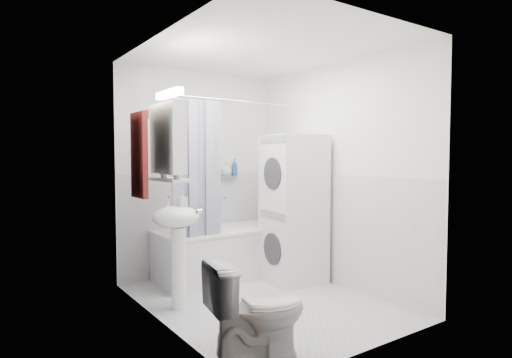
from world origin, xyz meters
TOP-DOWN VIEW (x-y plane):
  - floor at (0.00, 0.00)m, footprint 2.60×2.60m
  - room_walls at (0.00, 0.00)m, footprint 2.60×2.60m
  - wainscot at (0.00, 0.29)m, footprint 1.98×2.58m
  - door at (-0.95, -0.55)m, footprint 0.05×2.00m
  - bathtub at (0.09, 0.92)m, footprint 1.50×0.71m
  - tub_spout at (0.29, 1.25)m, footprint 0.04×0.12m
  - curtain_rod at (0.09, 0.62)m, footprint 1.68×0.02m
  - shower_curtain at (-0.37, 0.62)m, footprint 0.55×0.02m
  - sink at (-0.75, 0.28)m, footprint 0.44×0.37m
  - medicine_cabinet at (-0.90, 0.10)m, footprint 0.13×0.50m
  - shelf at (-0.89, 0.10)m, footprint 0.18×0.54m
  - shower_caddy at (0.34, 1.24)m, footprint 0.22×0.06m
  - towel at (-0.94, 0.72)m, footprint 0.07×0.35m
  - washer_dryer at (0.68, 0.34)m, footprint 0.64×0.63m
  - toilet at (-0.72, -0.96)m, footprint 0.76×0.52m
  - soap_pump at (-0.71, 0.25)m, footprint 0.08×0.17m
  - shelf_bottle at (-0.89, -0.05)m, footprint 0.07×0.18m
  - shelf_cup at (-0.89, 0.22)m, footprint 0.10×0.09m
  - shampoo_a at (0.35, 1.24)m, footprint 0.13×0.17m
  - shampoo_b at (0.47, 1.24)m, footprint 0.08×0.21m

SIDE VIEW (x-z plane):
  - floor at x=0.00m, z-range 0.00..0.00m
  - bathtub at x=0.09m, z-range 0.03..0.60m
  - toilet at x=-0.72m, z-range 0.00..0.68m
  - wainscot at x=0.00m, z-range -0.69..1.89m
  - sink at x=-0.75m, z-range 0.18..1.22m
  - washer_dryer at x=0.68m, z-range 0.00..1.63m
  - tub_spout at x=0.29m, z-range 0.87..0.91m
  - soap_pump at x=-0.71m, z-range 0.91..0.99m
  - door at x=-0.95m, z-range 0.00..2.00m
  - shower_caddy at x=0.34m, z-range 1.14..1.16m
  - shelf at x=-0.89m, z-range 1.19..1.21m
  - shampoo_b at x=0.47m, z-range 1.16..1.24m
  - shampoo_a at x=0.35m, z-range 1.16..1.29m
  - shelf_bottle at x=-0.89m, z-range 1.21..1.28m
  - shower_curtain at x=-0.37m, z-range 0.52..1.98m
  - shelf_cup at x=-0.89m, z-range 1.21..1.31m
  - towel at x=-0.94m, z-range 1.01..1.85m
  - room_walls at x=0.00m, z-range 0.19..2.79m
  - medicine_cabinet at x=-0.90m, z-range 1.21..1.92m
  - curtain_rod at x=0.09m, z-range 1.99..2.01m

